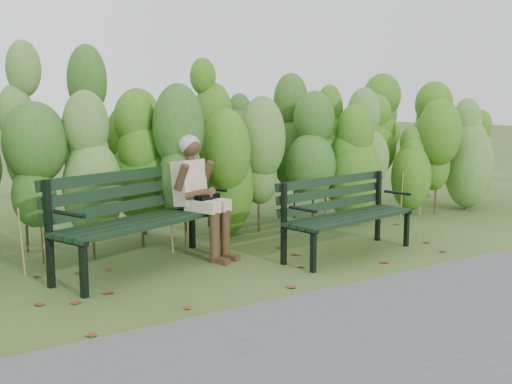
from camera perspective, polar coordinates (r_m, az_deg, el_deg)
ground at (r=6.39m, az=1.73°, el=-7.05°), size 80.00×80.00×0.00m
footpath at (r=4.84m, az=17.15°, el=-12.49°), size 60.00×2.50×0.01m
hedge_band at (r=7.78m, az=-6.13°, el=5.06°), size 11.04×1.67×2.42m
leaf_litter at (r=6.08m, az=-2.46°, el=-7.85°), size 5.84×2.13×0.01m
bench_left at (r=6.32m, az=-11.19°, el=-1.80°), size 2.14×1.33×1.02m
bench_right at (r=6.88m, az=8.29°, el=-1.60°), size 1.83×0.86×0.88m
seated_woman at (r=6.66m, az=-5.49°, el=0.44°), size 0.59×0.81×1.36m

